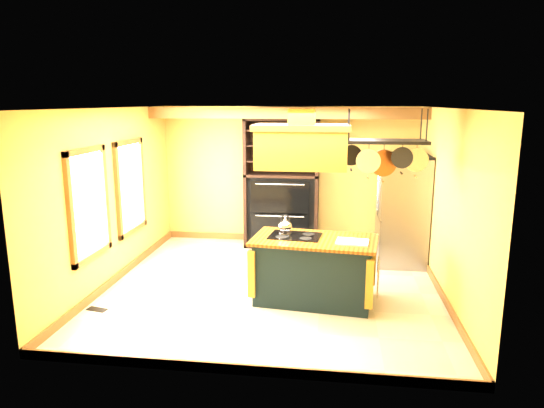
% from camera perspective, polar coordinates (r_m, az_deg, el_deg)
% --- Properties ---
extents(floor, '(5.00, 5.00, 0.00)m').
position_cam_1_polar(floor, '(7.57, 0.10, -9.66)').
color(floor, beige).
rests_on(floor, ground).
extents(ceiling, '(5.00, 5.00, 0.00)m').
position_cam_1_polar(ceiling, '(7.04, 0.11, 11.23)').
color(ceiling, white).
rests_on(ceiling, wall_back).
extents(wall_back, '(5.00, 0.02, 2.70)m').
position_cam_1_polar(wall_back, '(9.63, 2.00, 3.36)').
color(wall_back, gold).
rests_on(wall_back, floor).
extents(wall_front, '(5.00, 0.02, 2.70)m').
position_cam_1_polar(wall_front, '(4.79, -3.72, -5.57)').
color(wall_front, gold).
rests_on(wall_front, floor).
extents(wall_left, '(0.02, 5.00, 2.70)m').
position_cam_1_polar(wall_left, '(7.89, -18.20, 0.85)').
color(wall_left, gold).
rests_on(wall_left, floor).
extents(wall_right, '(0.02, 5.00, 2.70)m').
position_cam_1_polar(wall_right, '(7.31, 19.95, -0.14)').
color(wall_right, gold).
rests_on(wall_right, floor).
extents(ceiling_beam, '(5.00, 0.15, 0.20)m').
position_cam_1_polar(ceiling_beam, '(8.73, 1.56, 10.65)').
color(ceiling_beam, brown).
rests_on(ceiling_beam, ceiling).
extents(window_near, '(0.06, 1.06, 1.56)m').
position_cam_1_polar(window_near, '(7.17, -20.70, -0.00)').
color(window_near, brown).
rests_on(window_near, wall_left).
extents(window_far, '(0.06, 1.06, 1.56)m').
position_cam_1_polar(window_far, '(8.41, -16.27, 1.96)').
color(window_far, brown).
rests_on(window_far, wall_left).
extents(kitchen_island, '(1.82, 1.14, 1.11)m').
position_cam_1_polar(kitchen_island, '(6.94, 4.96, -7.64)').
color(kitchen_island, black).
rests_on(kitchen_island, floor).
extents(range_hood, '(1.29, 0.73, 0.80)m').
position_cam_1_polar(range_hood, '(6.57, 3.50, 7.02)').
color(range_hood, gold).
rests_on(range_hood, ceiling).
extents(pot_rack, '(1.15, 0.53, 0.90)m').
position_cam_1_polar(pot_rack, '(6.60, 13.17, 6.29)').
color(pot_rack, black).
rests_on(pot_rack, ceiling).
extents(refrigerator, '(0.81, 0.96, 1.87)m').
position_cam_1_polar(refrigerator, '(8.72, 15.03, -0.90)').
color(refrigerator, gray).
rests_on(refrigerator, floor).
extents(hutch, '(1.41, 0.64, 2.50)m').
position_cam_1_polar(hutch, '(9.44, 1.19, 0.73)').
color(hutch, black).
rests_on(hutch, floor).
extents(floor_register, '(0.30, 0.17, 0.01)m').
position_cam_1_polar(floor_register, '(7.19, -19.89, -11.58)').
color(floor_register, black).
rests_on(floor_register, floor).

